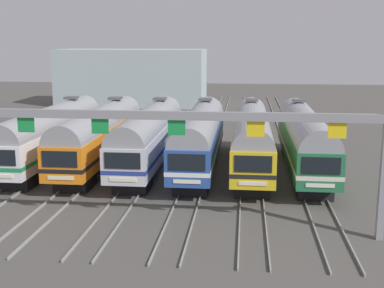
# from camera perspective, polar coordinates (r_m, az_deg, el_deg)

# --- Properties ---
(ground_plane) EXTENTS (160.00, 160.00, 0.00)m
(ground_plane) POSITION_cam_1_polar(r_m,az_deg,el_deg) (40.47, -1.94, -2.70)
(ground_plane) COLOR #4C4944
(track_bed) EXTENTS (21.63, 70.00, 0.15)m
(track_bed) POSITION_cam_1_polar(r_m,az_deg,el_deg) (56.97, 0.43, 1.59)
(track_bed) COLOR gray
(track_bed) RESTS_ON ground
(commuter_train_white) EXTENTS (2.88, 18.06, 5.05)m
(commuter_train_white) POSITION_cam_1_polar(r_m,az_deg,el_deg) (42.46, -15.54, 1.26)
(commuter_train_white) COLOR white
(commuter_train_white) RESTS_ON ground
(commuter_train_orange) EXTENTS (2.88, 18.06, 5.05)m
(commuter_train_orange) POSITION_cam_1_polar(r_m,az_deg,el_deg) (41.16, -10.32, 1.18)
(commuter_train_orange) COLOR orange
(commuter_train_orange) RESTS_ON ground
(commuter_train_silver) EXTENTS (2.88, 18.06, 5.05)m
(commuter_train_silver) POSITION_cam_1_polar(r_m,az_deg,el_deg) (40.22, -4.81, 1.09)
(commuter_train_silver) COLOR silver
(commuter_train_silver) RESTS_ON ground
(commuter_train_blue) EXTENTS (2.88, 18.06, 5.05)m
(commuter_train_blue) POSITION_cam_1_polar(r_m,az_deg,el_deg) (39.66, 0.92, 0.98)
(commuter_train_blue) COLOR #284C9E
(commuter_train_blue) RESTS_ON ground
(commuter_train_yellow) EXTENTS (2.88, 18.06, 5.05)m
(commuter_train_yellow) POSITION_cam_1_polar(r_m,az_deg,el_deg) (39.51, 6.74, 0.86)
(commuter_train_yellow) COLOR gold
(commuter_train_yellow) RESTS_ON ground
(commuter_train_green) EXTENTS (2.88, 18.06, 5.05)m
(commuter_train_green) POSITION_cam_1_polar(r_m,az_deg,el_deg) (39.77, 12.55, 0.73)
(commuter_train_green) COLOR #236B42
(commuter_train_green) RESTS_ON ground
(catenary_gantry) EXTENTS (25.37, 0.44, 6.97)m
(catenary_gantry) POSITION_cam_1_polar(r_m,az_deg,el_deg) (26.33, -6.08, 1.32)
(catenary_gantry) COLOR gray
(catenary_gantry) RESTS_ON ground
(maintenance_building) EXTENTS (22.49, 10.00, 8.61)m
(maintenance_building) POSITION_cam_1_polar(r_m,az_deg,el_deg) (80.50, -6.70, 7.50)
(maintenance_building) COLOR #9EB2B7
(maintenance_building) RESTS_ON ground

